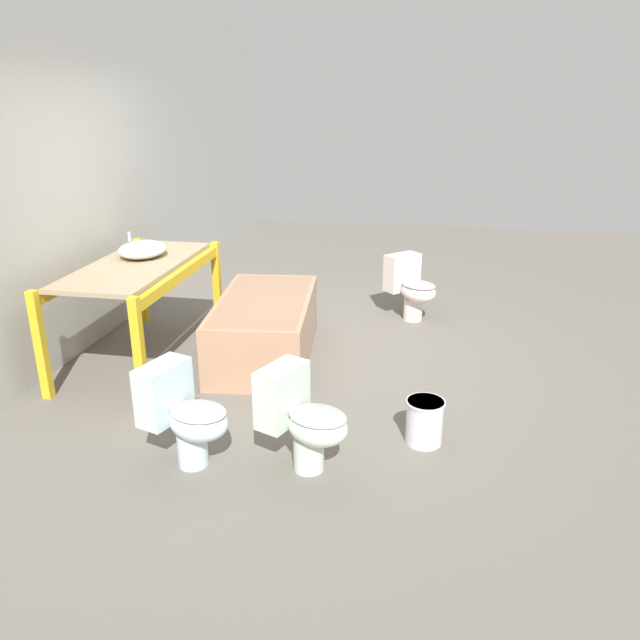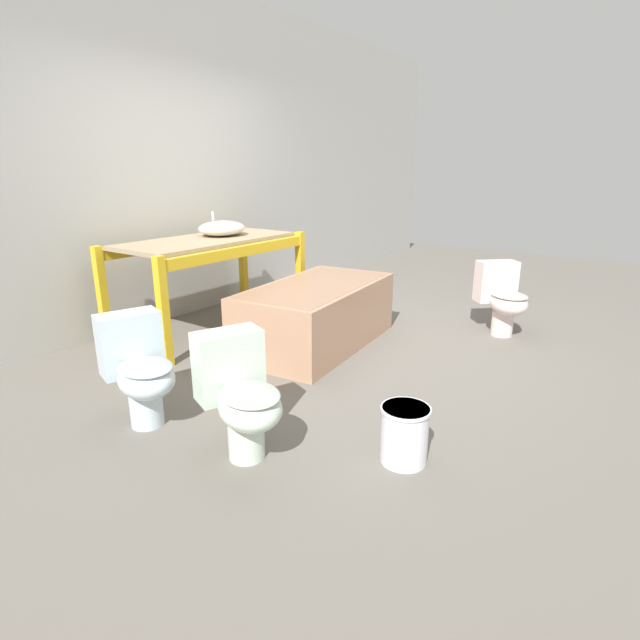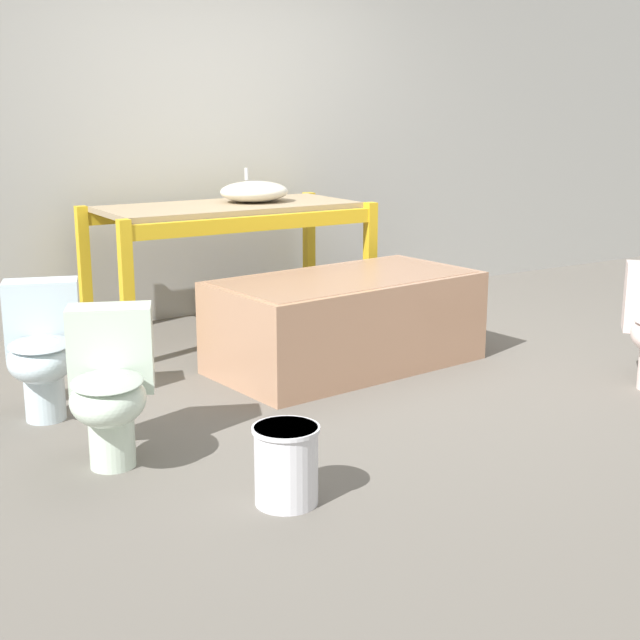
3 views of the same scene
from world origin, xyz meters
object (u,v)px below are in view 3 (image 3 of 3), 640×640
Objects in this scene: toilet_extra at (42,347)px; bucket_white at (286,463)px; sink_basin at (255,192)px; bathtub_main at (346,315)px; toilet_far at (110,383)px.

bucket_white is at bearing -52.22° from toilet_extra.
sink_basin is 0.29× the size of bathtub_main.
toilet_extra is 2.11× the size of bucket_white.
bucket_white is (0.43, -0.74, -0.19)m from toilet_far.
bathtub_main is 5.19× the size of bucket_white.
toilet_far is at bearing -163.30° from bathtub_main.
toilet_extra is at bearing -148.97° from sink_basin.
sink_basin is 0.71× the size of toilet_far.
sink_basin is at bearing 49.45° from toilet_extra.
toilet_extra is (-0.09, 0.73, 0.00)m from toilet_far.
toilet_extra reaches higher than bucket_white.
bathtub_main is (0.02, -1.07, -0.63)m from sink_basin.
sink_basin reaches higher than bathtub_main.
bathtub_main is 2.46× the size of toilet_far.
sink_basin is 0.71× the size of toilet_extra.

